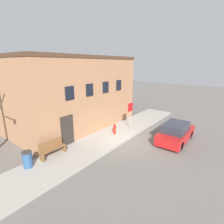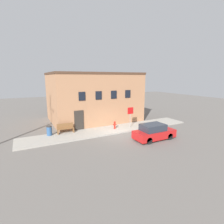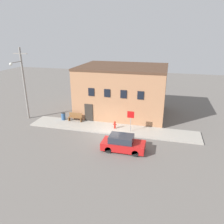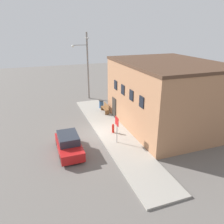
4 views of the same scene
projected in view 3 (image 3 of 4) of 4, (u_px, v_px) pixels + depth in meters
The scene contains 9 objects.
ground_plane at pixel (109, 134), 22.78m from camera, with size 80.00×80.00×0.00m, color #66605B.
sidewalk at pixel (112, 128), 24.06m from camera, with size 18.66×2.84×0.13m.
brick_building at pixel (123, 90), 28.00m from camera, with size 10.78×8.22×6.17m.
fire_hydrant at pixel (115, 125), 23.80m from camera, with size 0.42×0.20×0.85m.
stop_sign at pixel (131, 117), 22.69m from camera, with size 0.72×0.06×2.25m.
bench at pixel (75, 117), 25.83m from camera, with size 1.61×0.44×0.97m.
trash_bin at pixel (63, 116), 26.19m from camera, with size 0.51×0.51×0.91m.
utility_pole at pixel (23, 82), 25.45m from camera, with size 1.80×2.04×8.49m.
parked_car at pixel (123, 144), 19.47m from camera, with size 3.85×1.68×1.46m.
Camera 3 is at (5.50, -19.88, 9.97)m, focal length 35.00 mm.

